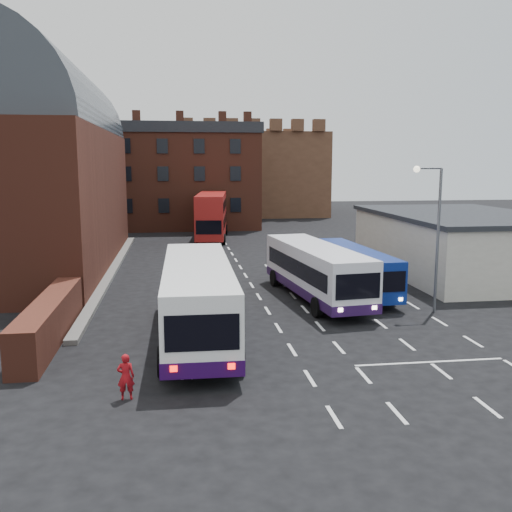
{
  "coord_description": "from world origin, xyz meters",
  "views": [
    {
      "loc": [
        -4.62,
        -23.05,
        7.64
      ],
      "look_at": [
        0.0,
        10.0,
        2.2
      ],
      "focal_mm": 40.0,
      "sensor_mm": 36.0,
      "label": 1
    }
  ],
  "objects": [
    {
      "name": "forecourt_wall",
      "position": [
        -10.2,
        2.0,
        0.9
      ],
      "size": [
        1.2,
        10.0,
        1.8
      ],
      "primitive_type": "cube",
      "color": "#602B1E",
      "rests_on": "ground"
    },
    {
      "name": "bus_white_outbound",
      "position": [
        -3.79,
        1.26,
        1.99
      ],
      "size": [
        3.25,
        12.4,
        3.37
      ],
      "rotation": [
        0.0,
        0.0,
        -0.01
      ],
      "color": "white",
      "rests_on": "ground"
    },
    {
      "name": "brick_terrace",
      "position": [
        -6.0,
        46.0,
        5.5
      ],
      "size": [
        22.0,
        10.0,
        11.0
      ],
      "primitive_type": "cube",
      "color": "brown",
      "rests_on": "ground"
    },
    {
      "name": "ground",
      "position": [
        0.0,
        0.0,
        0.0
      ],
      "size": [
        180.0,
        180.0,
        0.0
      ],
      "primitive_type": "plane",
      "color": "black"
    },
    {
      "name": "pedestrian_beige",
      "position": [
        -4.48,
        -3.33,
        0.87
      ],
      "size": [
        0.86,
        0.67,
        1.73
      ],
      "primitive_type": "imported",
      "rotation": [
        0.0,
        0.0,
        3.16
      ],
      "color": "beige",
      "rests_on": "ground"
    },
    {
      "name": "bus_white_inbound",
      "position": [
        3.09,
        7.74,
        1.81
      ],
      "size": [
        3.84,
        11.44,
        3.06
      ],
      "rotation": [
        0.0,
        0.0,
        3.26
      ],
      "color": "white",
      "rests_on": "ground"
    },
    {
      "name": "street_lamp",
      "position": [
        8.34,
        4.28,
        4.53
      ],
      "size": [
        1.53,
        0.33,
        7.51
      ],
      "rotation": [
        0.0,
        0.0,
        -0.02
      ],
      "color": "#5A5C62",
      "rests_on": "ground"
    },
    {
      "name": "bus_red_double",
      "position": [
        -1.12,
        34.17,
        2.47
      ],
      "size": [
        3.93,
        11.84,
        4.65
      ],
      "rotation": [
        0.0,
        0.0,
        3.03
      ],
      "color": "#A71B18",
      "rests_on": "ground"
    },
    {
      "name": "pedestrian_red",
      "position": [
        -6.38,
        -4.96,
        0.77
      ],
      "size": [
        0.57,
        0.38,
        1.54
      ],
      "primitive_type": "imported",
      "rotation": [
        0.0,
        0.0,
        3.17
      ],
      "color": "maroon",
      "rests_on": "ground"
    },
    {
      "name": "castle_keep",
      "position": [
        6.0,
        66.0,
        6.0
      ],
      "size": [
        22.0,
        22.0,
        12.0
      ],
      "primitive_type": "cube",
      "color": "brown",
      "rests_on": "ground"
    },
    {
      "name": "cream_building",
      "position": [
        15.0,
        14.0,
        2.16
      ],
      "size": [
        10.4,
        16.4,
        4.25
      ],
      "color": "beige",
      "rests_on": "ground"
    },
    {
      "name": "railway_station",
      "position": [
        -15.5,
        21.0,
        7.64
      ],
      "size": [
        12.0,
        28.0,
        16.0
      ],
      "color": "#602B1E",
      "rests_on": "ground"
    },
    {
      "name": "bus_blue",
      "position": [
        5.59,
        8.95,
        1.58
      ],
      "size": [
        2.97,
        9.91,
        2.67
      ],
      "rotation": [
        0.0,
        0.0,
        3.21
      ],
      "color": "navy",
      "rests_on": "ground"
    }
  ]
}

